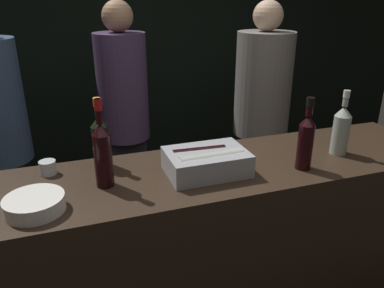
{
  "coord_description": "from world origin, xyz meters",
  "views": [
    {
      "loc": [
        -0.51,
        -1.16,
        1.83
      ],
      "look_at": [
        0.0,
        0.32,
        1.19
      ],
      "focal_mm": 35.0,
      "sensor_mm": 36.0,
      "label": 1
    }
  ],
  "objects_px": {
    "person_in_hoodie": "(261,112)",
    "ice_bin_with_bottles": "(207,161)",
    "person_blond_tee": "(124,115)",
    "champagne_bottle": "(100,139)",
    "bowl_white": "(35,204)",
    "white_wine_bottle": "(341,129)",
    "red_wine_bottle_black_foil": "(306,139)",
    "candle_votive": "(48,167)",
    "red_wine_bottle_tall": "(103,152)"
  },
  "relations": [
    {
      "from": "red_wine_bottle_tall",
      "to": "bowl_white",
      "type": "bearing_deg",
      "value": -156.19
    },
    {
      "from": "red_wine_bottle_black_foil",
      "to": "person_blond_tee",
      "type": "relative_size",
      "value": 0.19
    },
    {
      "from": "bowl_white",
      "to": "red_wine_bottle_black_foil",
      "type": "xyz_separation_m",
      "value": [
        1.16,
        -0.01,
        0.11
      ]
    },
    {
      "from": "ice_bin_with_bottles",
      "to": "red_wine_bottle_black_foil",
      "type": "relative_size",
      "value": 1.06
    },
    {
      "from": "ice_bin_with_bottles",
      "to": "person_blond_tee",
      "type": "distance_m",
      "value": 1.23
    },
    {
      "from": "white_wine_bottle",
      "to": "person_blond_tee",
      "type": "distance_m",
      "value": 1.52
    },
    {
      "from": "white_wine_bottle",
      "to": "red_wine_bottle_tall",
      "type": "height_order",
      "value": "red_wine_bottle_tall"
    },
    {
      "from": "champagne_bottle",
      "to": "person_blond_tee",
      "type": "height_order",
      "value": "person_blond_tee"
    },
    {
      "from": "ice_bin_with_bottles",
      "to": "red_wine_bottle_black_foil",
      "type": "height_order",
      "value": "red_wine_bottle_black_foil"
    },
    {
      "from": "red_wine_bottle_black_foil",
      "to": "person_in_hoodie",
      "type": "relative_size",
      "value": 0.19
    },
    {
      "from": "ice_bin_with_bottles",
      "to": "white_wine_bottle",
      "type": "xyz_separation_m",
      "value": [
        0.71,
        -0.01,
        0.08
      ]
    },
    {
      "from": "bowl_white",
      "to": "person_blond_tee",
      "type": "bearing_deg",
      "value": 67.47
    },
    {
      "from": "bowl_white",
      "to": "person_blond_tee",
      "type": "height_order",
      "value": "person_blond_tee"
    },
    {
      "from": "bowl_white",
      "to": "candle_votive",
      "type": "bearing_deg",
      "value": 82.24
    },
    {
      "from": "bowl_white",
      "to": "person_in_hoodie",
      "type": "distance_m",
      "value": 1.88
    },
    {
      "from": "red_wine_bottle_black_foil",
      "to": "champagne_bottle",
      "type": "height_order",
      "value": "red_wine_bottle_black_foil"
    },
    {
      "from": "red_wine_bottle_black_foil",
      "to": "bowl_white",
      "type": "bearing_deg",
      "value": 179.62
    },
    {
      "from": "red_wine_bottle_tall",
      "to": "person_blond_tee",
      "type": "xyz_separation_m",
      "value": [
        0.27,
        1.19,
        -0.22
      ]
    },
    {
      "from": "champagne_bottle",
      "to": "ice_bin_with_bottles",
      "type": "bearing_deg",
      "value": -27.15
    },
    {
      "from": "red_wine_bottle_black_foil",
      "to": "person_in_hoodie",
      "type": "distance_m",
      "value": 1.17
    },
    {
      "from": "candle_votive",
      "to": "red_wine_bottle_black_foil",
      "type": "xyz_separation_m",
      "value": [
        1.11,
        -0.32,
        0.11
      ]
    },
    {
      "from": "candle_votive",
      "to": "white_wine_bottle",
      "type": "distance_m",
      "value": 1.41
    },
    {
      "from": "candle_votive",
      "to": "red_wine_bottle_tall",
      "type": "height_order",
      "value": "red_wine_bottle_tall"
    },
    {
      "from": "candle_votive",
      "to": "person_blond_tee",
      "type": "distance_m",
      "value": 1.12
    },
    {
      "from": "white_wine_bottle",
      "to": "red_wine_bottle_tall",
      "type": "distance_m",
      "value": 1.15
    },
    {
      "from": "red_wine_bottle_tall",
      "to": "ice_bin_with_bottles",
      "type": "bearing_deg",
      "value": -3.05
    },
    {
      "from": "candle_votive",
      "to": "person_in_hoodie",
      "type": "relative_size",
      "value": 0.04
    },
    {
      "from": "bowl_white",
      "to": "champagne_bottle",
      "type": "relative_size",
      "value": 0.67
    },
    {
      "from": "person_blond_tee",
      "to": "champagne_bottle",
      "type": "bearing_deg",
      "value": 6.18
    },
    {
      "from": "red_wine_bottle_black_foil",
      "to": "red_wine_bottle_tall",
      "type": "xyz_separation_m",
      "value": [
        -0.88,
        0.13,
        0.01
      ]
    },
    {
      "from": "candle_votive",
      "to": "red_wine_bottle_black_foil",
      "type": "bearing_deg",
      "value": -16.05
    },
    {
      "from": "bowl_white",
      "to": "red_wine_bottle_black_foil",
      "type": "distance_m",
      "value": 1.16
    },
    {
      "from": "white_wine_bottle",
      "to": "red_wine_bottle_tall",
      "type": "bearing_deg",
      "value": 178.2
    },
    {
      "from": "red_wine_bottle_tall",
      "to": "champagne_bottle",
      "type": "bearing_deg",
      "value": 86.82
    },
    {
      "from": "white_wine_bottle",
      "to": "red_wine_bottle_black_foil",
      "type": "bearing_deg",
      "value": -161.33
    },
    {
      "from": "candle_votive",
      "to": "bowl_white",
      "type": "bearing_deg",
      "value": -97.76
    },
    {
      "from": "champagne_bottle",
      "to": "person_in_hoodie",
      "type": "relative_size",
      "value": 0.18
    },
    {
      "from": "red_wine_bottle_black_foil",
      "to": "red_wine_bottle_tall",
      "type": "bearing_deg",
      "value": 171.79
    },
    {
      "from": "bowl_white",
      "to": "person_in_hoodie",
      "type": "xyz_separation_m",
      "value": [
        1.54,
        1.07,
        -0.11
      ]
    },
    {
      "from": "candle_votive",
      "to": "red_wine_bottle_tall",
      "type": "distance_m",
      "value": 0.32
    },
    {
      "from": "champagne_bottle",
      "to": "bowl_white",
      "type": "bearing_deg",
      "value": -131.52
    },
    {
      "from": "white_wine_bottle",
      "to": "red_wine_bottle_black_foil",
      "type": "height_order",
      "value": "red_wine_bottle_black_foil"
    },
    {
      "from": "ice_bin_with_bottles",
      "to": "red_wine_bottle_black_foil",
      "type": "bearing_deg",
      "value": -13.34
    },
    {
      "from": "bowl_white",
      "to": "red_wine_bottle_tall",
      "type": "distance_m",
      "value": 0.32
    },
    {
      "from": "ice_bin_with_bottles",
      "to": "person_blond_tee",
      "type": "xyz_separation_m",
      "value": [
        -0.17,
        1.21,
        -0.13
      ]
    },
    {
      "from": "candle_votive",
      "to": "champagne_bottle",
      "type": "height_order",
      "value": "champagne_bottle"
    },
    {
      "from": "person_in_hoodie",
      "to": "ice_bin_with_bottles",
      "type": "bearing_deg",
      "value": -65.5
    },
    {
      "from": "candle_votive",
      "to": "white_wine_bottle",
      "type": "xyz_separation_m",
      "value": [
        1.38,
        -0.23,
        0.1
      ]
    },
    {
      "from": "white_wine_bottle",
      "to": "red_wine_bottle_black_foil",
      "type": "distance_m",
      "value": 0.29
    },
    {
      "from": "white_wine_bottle",
      "to": "person_blond_tee",
      "type": "bearing_deg",
      "value": 125.7
    }
  ]
}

